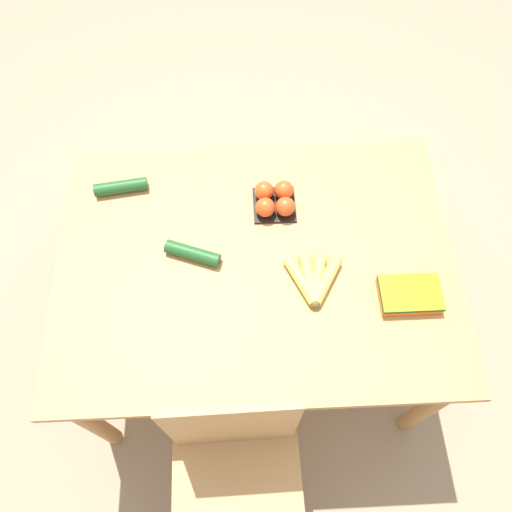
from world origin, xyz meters
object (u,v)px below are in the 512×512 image
(chair, at_px, (236,476))
(cucumber_near, at_px, (193,253))
(carrot_bag, at_px, (410,294))
(tomato_pack, at_px, (275,200))
(cucumber_far, at_px, (121,187))
(banana_bunch, at_px, (314,280))

(chair, distance_m, cucumber_near, 0.73)
(carrot_bag, bearing_deg, tomato_pack, -42.36)
(chair, relative_size, cucumber_near, 4.84)
(cucumber_near, bearing_deg, chair, 100.13)
(chair, relative_size, cucumber_far, 4.84)
(tomato_pack, bearing_deg, cucumber_far, -9.37)
(tomato_pack, bearing_deg, carrot_bag, 137.64)
(chair, relative_size, tomato_pack, 6.22)
(carrot_bag, height_order, cucumber_near, cucumber_near)
(banana_bunch, height_order, cucumber_far, cucumber_far)
(chair, bearing_deg, cucumber_near, 99.12)
(chair, distance_m, banana_bunch, 0.67)
(cucumber_far, bearing_deg, tomato_pack, 170.63)
(carrot_bag, distance_m, cucumber_far, 1.07)
(carrot_bag, distance_m, cucumber_near, 0.72)
(carrot_bag, height_order, cucumber_far, cucumber_far)
(banana_bunch, relative_size, cucumber_far, 1.02)
(cucumber_near, distance_m, cucumber_far, 0.39)
(chair, height_order, cucumber_near, chair)
(chair, bearing_deg, tomato_pack, 78.05)
(cucumber_far, bearing_deg, cucumber_near, 132.65)
(tomato_pack, bearing_deg, chair, 79.06)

